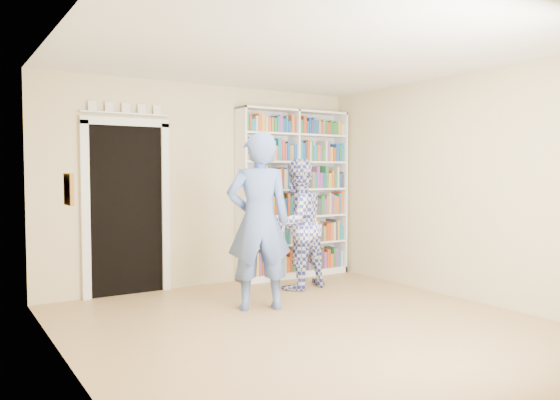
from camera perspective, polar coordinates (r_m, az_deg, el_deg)
name	(u,v)px	position (r m, az deg, el deg)	size (l,w,h in m)	color
floor	(316,329)	(5.49, 3.74, -13.28)	(5.00, 5.00, 0.00)	tan
ceiling	(317,49)	(5.39, 3.85, 15.43)	(5.00, 5.00, 0.00)	white
wall_back	(207,185)	(7.44, -7.65, 1.53)	(4.50, 4.50, 0.00)	beige
wall_left	(72,197)	(4.34, -20.94, 0.32)	(5.00, 5.00, 0.00)	beige
wall_right	(470,187)	(6.84, 19.19, 1.26)	(5.00, 5.00, 0.00)	beige
bookshelf	(293,193)	(7.94, 1.39, 0.74)	(1.76, 0.33, 2.42)	white
doorway	(127,200)	(7.03, -15.73, -0.03)	(1.10, 0.08, 2.43)	black
wall_art	(69,189)	(4.54, -21.20, 1.05)	(0.03, 0.25, 0.25)	brown
man_blue	(259,221)	(6.06, -2.23, -2.25)	(0.72, 0.47, 1.97)	#5573BE
man_plaid	(297,224)	(7.14, 1.80, -2.54)	(0.83, 0.64, 1.70)	#323A9A
paper_sheet	(309,214)	(7.01, 3.09, -1.43)	(0.21, 0.01, 0.30)	white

